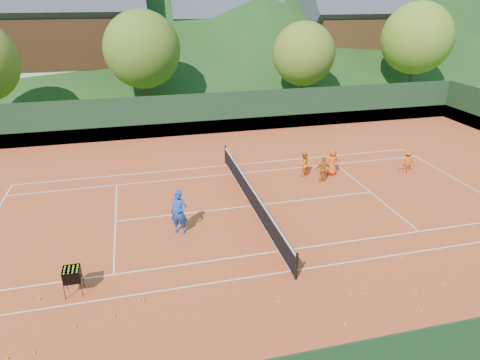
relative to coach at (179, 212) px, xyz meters
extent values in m
plane|color=#2E4D18|center=(3.66, 1.70, -1.01)|extent=(400.00, 400.00, 0.00)
cube|color=#C94820|center=(3.66, 1.70, -1.00)|extent=(40.00, 24.00, 0.02)
imported|color=#1A44A9|center=(0.00, 0.00, 0.00)|extent=(0.85, 0.72, 1.98)
imported|color=orange|center=(7.47, 4.61, -0.29)|extent=(0.84, 0.76, 1.40)
imported|color=#D16612|center=(8.20, 3.58, -0.28)|extent=(0.86, 0.42, 1.42)
imported|color=#EC5715|center=(9.09, 4.36, -0.22)|extent=(0.77, 0.52, 1.54)
imported|color=#CF5612|center=(13.38, 3.60, -0.31)|extent=(0.97, 0.70, 1.36)
sphere|color=#BDDC24|center=(-1.84, -4.15, -0.95)|extent=(0.07, 0.07, 0.07)
sphere|color=#BDDC24|center=(5.41, -0.26, -0.95)|extent=(0.07, 0.07, 0.07)
sphere|color=#BDDC24|center=(8.60, -5.88, -0.95)|extent=(0.07, 0.07, 0.07)
sphere|color=#BDDC24|center=(8.15, -4.02, -0.95)|extent=(0.07, 0.07, 0.07)
sphere|color=#BDDC24|center=(10.05, 0.59, -0.95)|extent=(0.07, 0.07, 0.07)
sphere|color=#BDDC24|center=(-3.83, -4.93, -0.95)|extent=(0.07, 0.07, 0.07)
sphere|color=#BDDC24|center=(7.00, -6.90, -0.95)|extent=(0.07, 0.07, 0.07)
sphere|color=#BDDC24|center=(-5.13, -3.27, -0.95)|extent=(0.07, 0.07, 0.07)
sphere|color=#BDDC24|center=(-5.56, -5.81, -0.95)|extent=(0.07, 0.07, 0.07)
sphere|color=#BDDC24|center=(4.22, -3.06, -0.95)|extent=(0.07, 0.07, 0.07)
sphere|color=#BDDC24|center=(-2.67, -4.75, -0.95)|extent=(0.07, 0.07, 0.07)
sphere|color=#BDDC24|center=(2.67, -5.35, -0.95)|extent=(0.07, 0.07, 0.07)
sphere|color=#BDDC24|center=(6.24, -0.70, -0.95)|extent=(0.07, 0.07, 0.07)
sphere|color=#BDDC24|center=(-3.80, -2.45, -0.95)|extent=(0.07, 0.07, 0.07)
sphere|color=#BDDC24|center=(0.99, -3.44, -0.95)|extent=(0.07, 0.07, 0.07)
sphere|color=#BDDC24|center=(5.16, -5.68, -0.95)|extent=(0.07, 0.07, 0.07)
sphere|color=#BDDC24|center=(-5.45, 0.33, -0.95)|extent=(0.07, 0.07, 0.07)
sphere|color=#BDDC24|center=(-1.73, -4.17, -0.95)|extent=(0.07, 0.07, 0.07)
sphere|color=#BDDC24|center=(-4.85, -5.75, -0.95)|extent=(0.07, 0.07, 0.07)
sphere|color=#BDDC24|center=(4.34, -6.84, -0.95)|extent=(0.07, 0.07, 0.07)
sphere|color=#BDDC24|center=(5.81, -5.44, -0.95)|extent=(0.07, 0.07, 0.07)
sphere|color=#BDDC24|center=(3.04, 0.71, -0.95)|extent=(0.07, 0.07, 0.07)
sphere|color=#BDDC24|center=(7.36, -6.10, -0.95)|extent=(0.07, 0.07, 0.07)
cube|color=silver|center=(15.55, 1.70, -0.99)|extent=(0.06, 10.97, 0.00)
cube|color=silver|center=(3.66, -3.79, -0.99)|extent=(23.77, 0.06, 0.00)
cube|color=white|center=(3.66, 7.18, -0.99)|extent=(23.77, 0.06, 0.00)
cube|color=white|center=(3.66, -2.42, -0.99)|extent=(23.77, 0.06, 0.00)
cube|color=silver|center=(3.66, 5.81, -0.99)|extent=(23.77, 0.06, 0.00)
cube|color=silver|center=(-2.74, 1.70, -0.99)|extent=(0.06, 8.23, 0.00)
cube|color=white|center=(10.06, 1.70, -0.99)|extent=(0.06, 8.23, 0.00)
cube|color=white|center=(3.66, 1.70, -0.99)|extent=(12.80, 0.06, 0.00)
cube|color=white|center=(3.66, 1.70, -0.99)|extent=(0.06, 10.97, 0.00)
cube|color=black|center=(3.66, 1.70, -0.54)|extent=(0.03, 11.97, 0.90)
cube|color=white|center=(3.66, 1.70, -0.07)|extent=(0.05, 11.97, 0.06)
cylinder|color=black|center=(3.66, -4.29, -0.44)|extent=(0.10, 0.10, 1.10)
cylinder|color=black|center=(3.66, 7.68, -0.44)|extent=(0.10, 0.10, 1.10)
cube|color=#15301C|center=(3.66, 13.70, 0.51)|extent=(40.00, 0.05, 3.00)
cube|color=#185623|center=(3.66, 13.70, -0.49)|extent=(40.40, 0.05, 1.00)
cylinder|color=black|center=(-4.27, -3.46, -0.71)|extent=(0.02, 0.02, 0.55)
cylinder|color=black|center=(-3.72, -3.46, -0.71)|extent=(0.02, 0.02, 0.55)
cylinder|color=black|center=(-4.27, -2.91, -0.71)|extent=(0.02, 0.02, 0.55)
cylinder|color=black|center=(-3.72, -2.91, -0.71)|extent=(0.02, 0.02, 0.55)
cube|color=black|center=(-3.99, -3.19, -0.44)|extent=(0.55, 0.55, 0.02)
cube|color=black|center=(-3.99, -3.46, -0.21)|extent=(0.55, 0.02, 0.45)
cube|color=black|center=(-3.99, -2.91, -0.21)|extent=(0.55, 0.02, 0.45)
cube|color=black|center=(-4.27, -3.19, -0.21)|extent=(0.02, 0.55, 0.45)
cube|color=black|center=(-3.72, -3.19, -0.21)|extent=(0.02, 0.55, 0.45)
sphere|color=#CCE526|center=(-4.20, -3.39, -0.02)|extent=(0.07, 0.07, 0.07)
sphere|color=#CCE526|center=(-4.20, -3.26, -0.02)|extent=(0.07, 0.07, 0.07)
sphere|color=#CCE526|center=(-4.20, -3.12, -0.02)|extent=(0.07, 0.07, 0.07)
sphere|color=#CCE526|center=(-4.20, -2.98, -0.02)|extent=(0.07, 0.07, 0.07)
sphere|color=#CCE526|center=(-4.06, -3.39, -0.02)|extent=(0.07, 0.07, 0.07)
sphere|color=#CCE526|center=(-4.06, -3.26, -0.02)|extent=(0.07, 0.07, 0.07)
sphere|color=#CCE526|center=(-4.06, -3.12, -0.02)|extent=(0.07, 0.07, 0.07)
sphere|color=#CCE526|center=(-4.06, -2.98, -0.02)|extent=(0.07, 0.07, 0.07)
sphere|color=#CCE526|center=(-3.93, -3.39, -0.02)|extent=(0.07, 0.07, 0.07)
sphere|color=#CCE526|center=(-3.93, -3.26, -0.02)|extent=(0.07, 0.07, 0.07)
sphere|color=#CCE526|center=(-3.93, -3.12, -0.02)|extent=(0.07, 0.07, 0.07)
sphere|color=#CCE526|center=(-3.93, -2.98, -0.02)|extent=(0.07, 0.07, 0.07)
sphere|color=#CCE526|center=(-3.79, -3.39, -0.02)|extent=(0.07, 0.07, 0.07)
sphere|color=#CCE526|center=(-3.79, -3.26, -0.02)|extent=(0.07, 0.07, 0.07)
sphere|color=#CCE526|center=(-3.79, -3.12, -0.02)|extent=(0.07, 0.07, 0.07)
sphere|color=#CCE526|center=(-3.79, -2.98, -0.02)|extent=(0.07, 0.07, 0.07)
cube|color=beige|center=(-6.34, 31.70, 0.43)|extent=(12.00, 9.00, 2.88)
cube|color=#331A0E|center=(-6.34, 31.70, 4.11)|extent=(12.24, 9.18, 4.48)
cube|color=#3F3F47|center=(-6.34, 31.70, 6.95)|extent=(13.80, 9.93, 9.93)
cube|color=beige|center=(9.66, 35.70, 0.25)|extent=(11.00, 8.00, 2.52)
cube|color=#37210F|center=(9.66, 35.70, 3.47)|extent=(11.22, 8.16, 3.92)
cube|color=#42424A|center=(9.66, 35.70, 6.03)|extent=(12.65, 8.82, 8.82)
cube|color=beige|center=(23.66, 31.70, 0.34)|extent=(10.00, 8.00, 2.70)
cube|color=#3B2310|center=(23.66, 31.70, 3.79)|extent=(10.20, 8.16, 4.20)
cube|color=#424149|center=(23.66, 31.70, 6.49)|extent=(11.50, 8.82, 8.82)
cylinder|color=#402A19|center=(-0.34, 21.70, 0.43)|extent=(0.36, 0.36, 2.88)
sphere|color=#406A1C|center=(-0.34, 21.70, 4.19)|extent=(6.40, 6.40, 6.40)
cylinder|color=#3B2417|center=(13.66, 20.70, 0.25)|extent=(0.36, 0.36, 2.52)
sphere|color=#51701E|center=(13.66, 20.70, 3.54)|extent=(5.60, 5.60, 5.60)
cylinder|color=#42281A|center=(25.66, 21.70, 0.52)|extent=(0.36, 0.36, 3.06)
sphere|color=#507A20|center=(25.66, 21.70, 4.52)|extent=(6.80, 6.80, 6.80)
camera|label=1|loc=(-1.37, -16.13, 8.48)|focal=32.00mm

